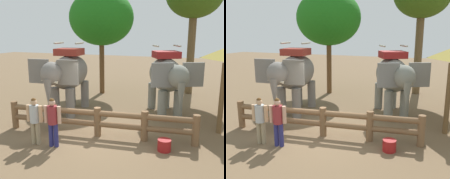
{
  "view_description": "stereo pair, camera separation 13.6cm",
  "coord_description": "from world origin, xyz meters",
  "views": [
    {
      "loc": [
        3.56,
        -7.86,
        3.65
      ],
      "look_at": [
        0.0,
        1.45,
        1.4
      ],
      "focal_mm": 41.26,
      "sensor_mm": 36.0,
      "label": 1
    },
    {
      "loc": [
        3.69,
        -7.81,
        3.65
      ],
      "look_at": [
        0.0,
        1.45,
        1.4
      ],
      "focal_mm": 41.26,
      "sensor_mm": 36.0,
      "label": 2
    }
  ],
  "objects": [
    {
      "name": "ground_plane",
      "position": [
        0.0,
        0.0,
        0.0
      ],
      "size": [
        60.0,
        60.0,
        0.0
      ],
      "primitive_type": "plane",
      "color": "brown"
    },
    {
      "name": "log_fence",
      "position": [
        0.0,
        0.01,
        0.6
      ],
      "size": [
        6.85,
        1.02,
        1.05
      ],
      "color": "brown",
      "rests_on": "ground"
    },
    {
      "name": "elephant_near_left",
      "position": [
        -2.34,
        2.03,
        1.79
      ],
      "size": [
        2.12,
        3.75,
        3.19
      ],
      "color": "slate",
      "rests_on": "ground"
    },
    {
      "name": "elephant_center",
      "position": [
        1.85,
        3.29,
        1.73
      ],
      "size": [
        2.83,
        3.62,
        3.08
      ],
      "color": "slate",
      "rests_on": "ground"
    },
    {
      "name": "tourist_woman_in_black",
      "position": [
        -0.98,
        -1.28,
        0.93
      ],
      "size": [
        0.57,
        0.36,
        1.61
      ],
      "color": "navy",
      "rests_on": "ground"
    },
    {
      "name": "tourist_man_in_blue",
      "position": [
        -1.63,
        -1.33,
        0.91
      ],
      "size": [
        0.55,
        0.34,
        1.58
      ],
      "color": "#9A8969",
      "rests_on": "ground"
    },
    {
      "name": "tree_far_left",
      "position": [
        -2.44,
        6.15,
        4.4
      ],
      "size": [
        3.69,
        3.69,
        5.99
      ],
      "color": "brown",
      "rests_on": "ground"
    },
    {
      "name": "feed_bucket",
      "position": [
        2.43,
        -0.33,
        0.19
      ],
      "size": [
        0.42,
        0.42,
        0.37
      ],
      "color": "maroon",
      "rests_on": "ground"
    }
  ]
}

